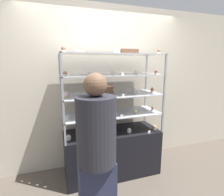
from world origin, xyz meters
name	(u,v)px	position (x,y,z in m)	size (l,w,h in m)	color
ground_plane	(112,172)	(0.00, 0.00, 0.00)	(20.00, 20.00, 0.00)	brown
back_wall	(104,88)	(0.00, 0.42, 1.30)	(8.00, 0.05, 2.60)	beige
display_base	(112,152)	(0.00, 0.00, 0.35)	(1.42, 0.55, 0.69)	black
display_riser_lower	(112,114)	(0.00, 0.00, 0.96)	(1.42, 0.55, 0.28)	#99999E
display_riser_middle	(112,95)	(0.00, 0.00, 1.25)	(1.42, 0.55, 0.28)	#99999E
display_riser_upper	(112,75)	(0.00, 0.00, 1.53)	(1.42, 0.55, 0.28)	#99999E
display_riser_top	(112,55)	(0.00, 0.00, 1.81)	(1.42, 0.55, 0.28)	#99999E
layer_cake_centerpiece	(107,89)	(-0.07, 0.02, 1.33)	(0.20, 0.20, 0.14)	brown
sheet_cake_frosted	(128,52)	(0.27, 0.06, 1.87)	(0.26, 0.16, 0.07)	brown
cupcake_0	(69,137)	(-0.65, -0.10, 0.73)	(0.06, 0.06, 0.07)	white
cupcake_1	(101,135)	(-0.21, -0.15, 0.73)	(0.06, 0.06, 0.07)	white
cupcake_2	(129,130)	(0.23, -0.13, 0.73)	(0.06, 0.06, 0.07)	beige
cupcake_3	(154,127)	(0.65, -0.14, 0.73)	(0.06, 0.06, 0.07)	#CCB28C
price_tag_0	(149,132)	(0.49, -0.26, 0.72)	(0.04, 0.00, 0.04)	white
cupcake_4	(68,117)	(-0.65, -0.10, 1.01)	(0.05, 0.05, 0.07)	white
cupcake_5	(93,116)	(-0.32, -0.14, 1.01)	(0.05, 0.05, 0.07)	#CCB28C
cupcake_6	(115,113)	(0.01, -0.10, 1.01)	(0.05, 0.05, 0.07)	white
cupcake_7	(136,111)	(0.32, -0.13, 1.01)	(0.05, 0.05, 0.07)	#CCB28C
cupcake_8	(153,109)	(0.64, -0.07, 1.01)	(0.05, 0.05, 0.07)	white
price_tag_1	(122,116)	(0.05, -0.26, 1.00)	(0.04, 0.00, 0.04)	white
cupcake_9	(66,95)	(-0.65, -0.05, 1.30)	(0.07, 0.07, 0.08)	#CCB28C
cupcake_10	(92,94)	(-0.31, -0.10, 1.30)	(0.07, 0.07, 0.08)	beige
cupcake_11	(135,91)	(0.33, -0.06, 1.30)	(0.07, 0.07, 0.08)	beige
cupcake_12	(153,90)	(0.64, -0.05, 1.30)	(0.07, 0.07, 0.08)	beige
price_tag_2	(123,95)	(0.07, -0.26, 1.28)	(0.04, 0.00, 0.04)	white
cupcake_13	(65,74)	(-0.65, -0.12, 1.57)	(0.05, 0.05, 0.06)	white
cupcake_14	(90,73)	(-0.33, -0.05, 1.57)	(0.05, 0.05, 0.06)	white
cupcake_15	(113,73)	(-0.01, -0.07, 1.57)	(0.05, 0.05, 0.06)	white
cupcake_16	(136,72)	(0.33, -0.10, 1.57)	(0.05, 0.05, 0.06)	white
cupcake_17	(156,72)	(0.64, -0.12, 1.57)	(0.05, 0.05, 0.06)	#CCB28C
price_tag_3	(123,74)	(0.06, -0.26, 1.57)	(0.04, 0.00, 0.04)	white
cupcake_18	(63,49)	(-0.66, -0.15, 1.86)	(0.05, 0.05, 0.07)	beige
cupcake_19	(115,51)	(0.01, -0.09, 1.86)	(0.05, 0.05, 0.07)	beige
cupcake_20	(159,52)	(0.66, -0.12, 1.86)	(0.05, 0.05, 0.07)	white
price_tag_4	(119,51)	(0.01, -0.26, 1.85)	(0.04, 0.00, 0.04)	white
donut_glazed	(79,52)	(-0.44, 0.04, 1.85)	(0.13, 0.13, 0.03)	#EFB2BC
customer_figure	(97,152)	(-0.44, -0.84, 0.87)	(0.38, 0.38, 1.62)	#282D47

